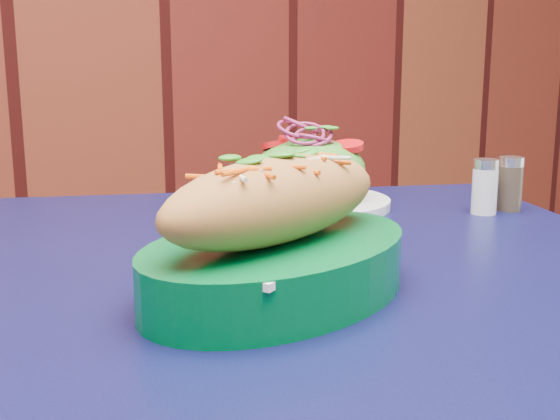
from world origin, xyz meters
TOP-DOWN VIEW (x-y plane):
  - cafe_table at (-0.36, 1.71)m, footprint 1.02×1.02m
  - banh_mi_basket at (-0.40, 1.63)m, footprint 0.32×0.27m
  - salad_plate at (-0.18, 1.93)m, footprint 0.22×0.22m
  - salt_shaker at (-0.01, 1.78)m, footprint 0.03×0.03m
  - pepper_shaker at (0.03, 1.78)m, footprint 0.03×0.03m

SIDE VIEW (x-z plane):
  - cafe_table at x=-0.36m, z-range 0.29..1.04m
  - salt_shaker at x=-0.01m, z-range 0.75..0.82m
  - pepper_shaker at x=0.03m, z-range 0.75..0.82m
  - salad_plate at x=-0.18m, z-range 0.74..0.85m
  - banh_mi_basket at x=-0.40m, z-range 0.74..0.86m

